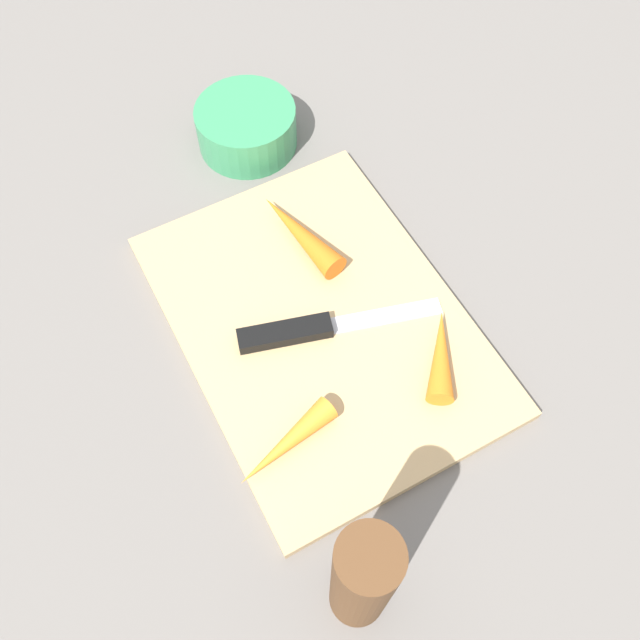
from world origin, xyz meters
TOP-DOWN VIEW (x-y plane):
  - ground_plane at (0.00, 0.00)m, footprint 1.40×1.40m
  - cutting_board at (0.00, 0.00)m, footprint 0.36×0.26m
  - knife at (0.00, -0.02)m, footprint 0.07×0.20m
  - carrot_shortest at (0.09, 0.08)m, footprint 0.09×0.07m
  - carrot_medium at (0.10, -0.09)m, footprint 0.05×0.10m
  - carrot_longest at (-0.09, 0.03)m, footprint 0.12×0.05m
  - small_bowl at (-0.25, 0.04)m, footprint 0.11×0.11m
  - pepper_grinder at (0.23, -0.09)m, footprint 0.04×0.04m

SIDE VIEW (x-z plane):
  - ground_plane at x=0.00m, z-range 0.00..0.00m
  - cutting_board at x=0.00m, z-range 0.00..0.01m
  - knife at x=0.00m, z-range 0.01..0.02m
  - carrot_medium at x=0.10m, z-range 0.01..0.04m
  - carrot_shortest at x=0.09m, z-range 0.01..0.04m
  - small_bowl at x=-0.25m, z-range 0.00..0.05m
  - carrot_longest at x=-0.09m, z-range 0.01..0.04m
  - pepper_grinder at x=0.23m, z-range 0.00..0.17m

